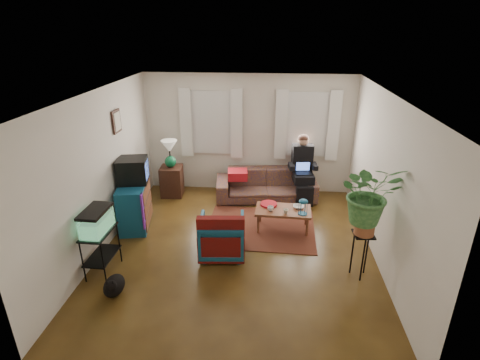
# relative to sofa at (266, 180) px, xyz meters

# --- Properties ---
(floor) EXTENTS (4.50, 5.00, 0.01)m
(floor) POSITION_rel_sofa_xyz_m (-0.42, -2.05, -0.42)
(floor) COLOR #4F2B14
(floor) RESTS_ON ground
(ceiling) EXTENTS (4.50, 5.00, 0.01)m
(ceiling) POSITION_rel_sofa_xyz_m (-0.42, -2.05, 2.18)
(ceiling) COLOR white
(ceiling) RESTS_ON wall_back
(wall_back) EXTENTS (4.50, 0.01, 2.60)m
(wall_back) POSITION_rel_sofa_xyz_m (-0.42, 0.45, 0.88)
(wall_back) COLOR silver
(wall_back) RESTS_ON floor
(wall_front) EXTENTS (4.50, 0.01, 2.60)m
(wall_front) POSITION_rel_sofa_xyz_m (-0.42, -4.55, 0.88)
(wall_front) COLOR silver
(wall_front) RESTS_ON floor
(wall_left) EXTENTS (0.01, 5.00, 2.60)m
(wall_left) POSITION_rel_sofa_xyz_m (-2.67, -2.05, 0.88)
(wall_left) COLOR silver
(wall_left) RESTS_ON floor
(wall_right) EXTENTS (0.01, 5.00, 2.60)m
(wall_right) POSITION_rel_sofa_xyz_m (1.83, -2.05, 0.88)
(wall_right) COLOR silver
(wall_right) RESTS_ON floor
(window_left) EXTENTS (1.08, 0.04, 1.38)m
(window_left) POSITION_rel_sofa_xyz_m (-1.22, 0.43, 1.13)
(window_left) COLOR white
(window_left) RESTS_ON wall_back
(window_right) EXTENTS (1.08, 0.04, 1.38)m
(window_right) POSITION_rel_sofa_xyz_m (0.83, 0.43, 1.13)
(window_right) COLOR white
(window_right) RESTS_ON wall_back
(curtains_left) EXTENTS (1.36, 0.06, 1.50)m
(curtains_left) POSITION_rel_sofa_xyz_m (-1.22, 0.35, 1.13)
(curtains_left) COLOR white
(curtains_left) RESTS_ON wall_back
(curtains_right) EXTENTS (1.36, 0.06, 1.50)m
(curtains_right) POSITION_rel_sofa_xyz_m (0.83, 0.35, 1.13)
(curtains_right) COLOR white
(curtains_right) RESTS_ON wall_back
(picture_frame) EXTENTS (0.04, 0.32, 0.40)m
(picture_frame) POSITION_rel_sofa_xyz_m (-2.64, -1.20, 1.53)
(picture_frame) COLOR #3D2616
(picture_frame) RESTS_ON wall_left
(area_rug) EXTENTS (2.05, 1.66, 0.01)m
(area_rug) POSITION_rel_sofa_xyz_m (-0.07, -1.33, -0.41)
(area_rug) COLOR brown
(area_rug) RESTS_ON floor
(sofa) EXTENTS (2.22, 1.08, 0.84)m
(sofa) POSITION_rel_sofa_xyz_m (0.00, 0.00, 0.00)
(sofa) COLOR brown
(sofa) RESTS_ON floor
(seated_person) EXTENTS (0.61, 0.71, 1.27)m
(seated_person) POSITION_rel_sofa_xyz_m (0.77, 0.09, 0.22)
(seated_person) COLOR black
(seated_person) RESTS_ON sofa
(side_table) EXTENTS (0.49, 0.49, 0.66)m
(side_table) POSITION_rel_sofa_xyz_m (-2.07, -0.02, -0.09)
(side_table) COLOR #3F2017
(side_table) RESTS_ON floor
(table_lamp) EXTENTS (0.36, 0.36, 0.61)m
(table_lamp) POSITION_rel_sofa_xyz_m (-2.07, -0.02, 0.53)
(table_lamp) COLOR white
(table_lamp) RESTS_ON side_table
(dresser) EXTENTS (0.64, 1.02, 0.85)m
(dresser) POSITION_rel_sofa_xyz_m (-2.41, -1.42, 0.01)
(dresser) COLOR navy
(dresser) RESTS_ON floor
(crt_tv) EXTENTS (0.60, 0.56, 0.46)m
(crt_tv) POSITION_rel_sofa_xyz_m (-2.41, -1.33, 0.66)
(crt_tv) COLOR black
(crt_tv) RESTS_ON dresser
(aquarium_stand) EXTENTS (0.37, 0.64, 0.71)m
(aquarium_stand) POSITION_rel_sofa_xyz_m (-2.42, -2.86, -0.07)
(aquarium_stand) COLOR black
(aquarium_stand) RESTS_ON floor
(aquarium) EXTENTS (0.33, 0.58, 0.37)m
(aquarium) POSITION_rel_sofa_xyz_m (-2.42, -2.86, 0.47)
(aquarium) COLOR #7FD899
(aquarium) RESTS_ON aquarium_stand
(black_cat) EXTENTS (0.36, 0.47, 0.35)m
(black_cat) POSITION_rel_sofa_xyz_m (-2.05, -3.36, -0.24)
(black_cat) COLOR black
(black_cat) RESTS_ON floor
(armchair) EXTENTS (0.77, 0.72, 0.73)m
(armchair) POSITION_rel_sofa_xyz_m (-0.67, -2.22, -0.05)
(armchair) COLOR #116368
(armchair) RESTS_ON floor
(serape_throw) EXTENTS (0.75, 0.23, 0.60)m
(serape_throw) POSITION_rel_sofa_xyz_m (-0.65, -2.50, 0.10)
(serape_throw) COLOR #9E0A0A
(serape_throw) RESTS_ON armchair
(coffee_table) EXTENTS (1.02, 0.59, 0.41)m
(coffee_table) POSITION_rel_sofa_xyz_m (0.34, -1.33, -0.21)
(coffee_table) COLOR brown
(coffee_table) RESTS_ON floor
(cup_a) EXTENTS (0.12, 0.12, 0.09)m
(cup_a) POSITION_rel_sofa_xyz_m (0.11, -1.41, 0.04)
(cup_a) COLOR white
(cup_a) RESTS_ON coffee_table
(cup_b) EXTENTS (0.09, 0.09, 0.09)m
(cup_b) POSITION_rel_sofa_xyz_m (0.38, -1.49, 0.04)
(cup_b) COLOR beige
(cup_b) RESTS_ON coffee_table
(bowl) EXTENTS (0.20, 0.20, 0.05)m
(bowl) POSITION_rel_sofa_xyz_m (0.62, -1.25, 0.02)
(bowl) COLOR white
(bowl) RESTS_ON coffee_table
(snack_tray) EXTENTS (0.32, 0.32, 0.04)m
(snack_tray) POSITION_rel_sofa_xyz_m (0.07, -1.18, 0.01)
(snack_tray) COLOR #B21414
(snack_tray) RESTS_ON coffee_table
(birdcage) EXTENTS (0.17, 0.17, 0.29)m
(birdcage) POSITION_rel_sofa_xyz_m (0.68, -1.48, 0.14)
(birdcage) COLOR #115B6B
(birdcage) RESTS_ON coffee_table
(plant_stand) EXTENTS (0.33, 0.33, 0.73)m
(plant_stand) POSITION_rel_sofa_xyz_m (1.46, -2.62, -0.05)
(plant_stand) COLOR black
(plant_stand) RESTS_ON floor
(potted_plant) EXTENTS (0.88, 0.77, 0.92)m
(potted_plant) POSITION_rel_sofa_xyz_m (1.46, -2.62, 0.81)
(potted_plant) COLOR #599947
(potted_plant) RESTS_ON plant_stand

